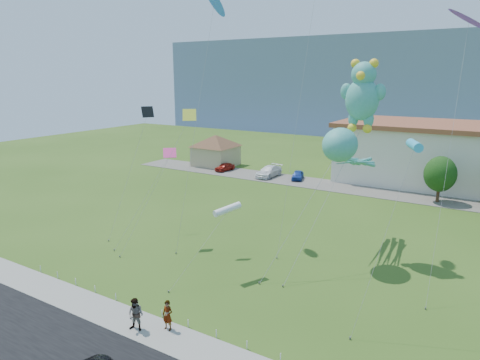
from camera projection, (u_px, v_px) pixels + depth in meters
The scene contains 21 objects.
ground at pixel (188, 312), 26.66m from camera, with size 160.00×160.00×0.00m, color #325116.
sidewalk at pixel (159, 333), 24.37m from camera, with size 80.00×2.50×0.10m, color gray.
parking_strip at pixel (355, 189), 55.70m from camera, with size 70.00×6.00×0.06m, color #59544C.
hill_ridge at pixel (445, 83), 123.29m from camera, with size 160.00×50.00×25.00m, color slate.
pavilion at pixel (216, 147), 69.61m from camera, with size 9.20×9.20×5.00m.
rope_fence at pixel (175, 318), 25.53m from camera, with size 26.05×0.05×0.50m.
tree_near at pixel (440, 174), 49.03m from camera, with size 3.60×3.60×5.47m.
pedestrian_left at pixel (168, 315), 24.48m from camera, with size 0.65×0.43×1.80m, color gray.
pedestrian_right at pixel (136, 315), 24.39m from camera, with size 0.96×0.74×1.97m, color gray.
parked_car_red at pixel (225, 167), 66.06m from camera, with size 1.44×3.57×1.22m, color maroon.
parked_car_white at pixel (269, 171), 62.17m from camera, with size 2.14×5.27×1.53m, color white.
parked_car_blue at pixel (298, 175), 60.54m from camera, with size 1.45×3.60×1.23m, color #1B3B96.
octopus_kite at pixel (344, 152), 33.41m from camera, with size 4.40×13.36×10.58m.
teddy_bear_kite at pixel (362, 94), 32.98m from camera, with size 4.00×10.02×15.61m.
small_kite_blue at pixel (213, 7), 36.53m from camera, with size 1.80×7.68×21.35m.
small_kite_yellow at pixel (181, 131), 34.82m from camera, with size 4.03×6.08×11.69m.
small_kite_purple at pixel (468, 26), 29.72m from camera, with size 1.80×9.23×18.84m.
small_kite_pink at pixel (164, 162), 36.41m from camera, with size 3.40×5.13×8.39m.
small_kite_cyan at pixel (414, 147), 23.20m from camera, with size 2.16×4.51×11.11m.
small_kite_white at pixel (227, 210), 30.73m from camera, with size 2.15×5.75×5.44m.
small_kite_black at pixel (143, 126), 39.97m from camera, with size 1.29×6.44×11.48m.
Camera 1 is at (15.20, -18.78, 14.34)m, focal length 32.00 mm.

